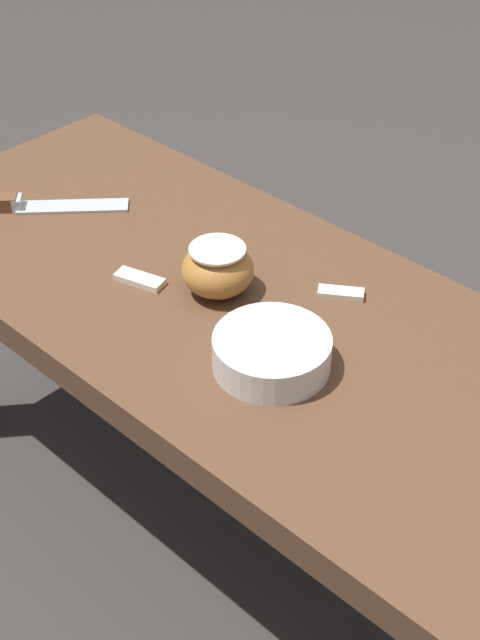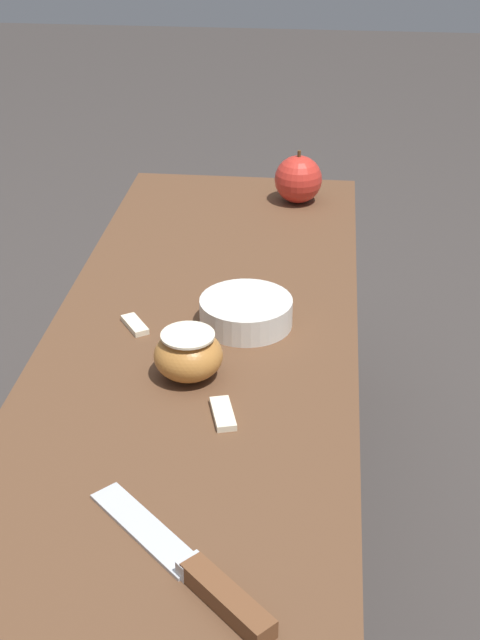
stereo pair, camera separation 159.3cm
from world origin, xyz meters
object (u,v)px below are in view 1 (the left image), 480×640
knife (5,204)px  wooden_bench (287,384)px  apple_cut (215,271)px  bowl (272,352)px

knife → wooden_bench: bearing=-38.1°
apple_cut → knife: bearing=-170.0°
apple_cut → wooden_bench: bearing=2.5°
knife → apple_cut: 0.35m
wooden_bench → apple_cut: bearing=-177.5°
apple_cut → bowl: apple_cut is taller
wooden_bench → knife: (-0.45, -0.07, 0.09)m
bowl → apple_cut: bearing=158.9°
knife → bowl: bowl is taller
knife → apple_cut: size_ratio=2.40×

